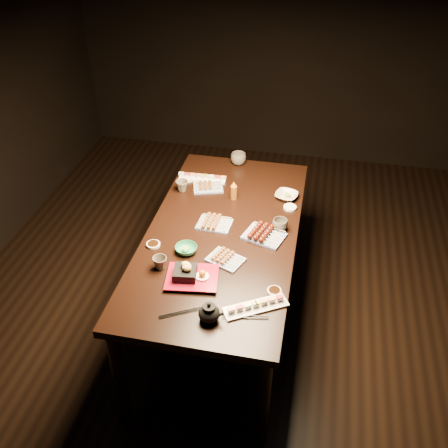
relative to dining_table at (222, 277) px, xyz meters
The scene contains 23 objects.
ground 0.39m from the dining_table, 41.21° to the right, with size 5.00×5.00×0.00m, color black.
dining_table is the anchor object (origin of this frame).
sushi_platter_near 0.77m from the dining_table, 63.25° to the right, with size 0.33×0.09×0.04m, color white, non-canonical shape.
sushi_platter_far 0.74m from the dining_table, 114.92° to the left, with size 0.33×0.09×0.04m, color white, non-canonical shape.
yakitori_plate_center 0.41m from the dining_table, 139.36° to the left, with size 0.21×0.15×0.05m, color #828EB6, non-canonical shape.
yakitori_plate_right 0.48m from the dining_table, 74.29° to the right, with size 0.19×0.14×0.05m, color #828EB6, non-canonical shape.
yakitori_plate_left 0.64m from the dining_table, 113.19° to the left, with size 0.20×0.14×0.05m, color #828EB6, non-canonical shape.
tsukune_plate 0.48m from the dining_table, ahead, with size 0.23×0.17×0.06m, color #828EB6, non-canonical shape.
edamame_bowl_green 0.49m from the dining_table, 125.13° to the right, with size 0.13×0.13×0.04m, color #287A4F.
edamame_bowl_cream 0.69m from the dining_table, 52.50° to the left, with size 0.15×0.15×0.04m, color beige.
tempura_tray 0.62m from the dining_table, 98.96° to the right, with size 0.28×0.22×0.10m, color black, non-canonical shape.
teacup_near_left 0.63m from the dining_table, 124.13° to the right, with size 0.08×0.08×0.07m, color #50483D.
teacup_mid_right 0.54m from the dining_table, 14.80° to the left, with size 0.09×0.09×0.07m, color #50483D.
teacup_far_left 0.67m from the dining_table, 132.85° to the left, with size 0.08×0.08×0.08m, color #50483D.
teacup_far_right 0.93m from the dining_table, 93.70° to the left, with size 0.11×0.11×0.09m, color #50483D.
teapot 0.83m from the dining_table, 83.27° to the right, with size 0.13×0.13×0.11m, color black, non-canonical shape.
condiment_bottle 0.57m from the dining_table, 90.02° to the left, with size 0.04×0.04×0.13m, color brown.
sauce_dish_west 0.57m from the dining_table, 149.78° to the right, with size 0.08×0.08×0.01m, color white.
sauce_dish_east 0.63m from the dining_table, 41.07° to the left, with size 0.08×0.08×0.01m, color white.
sauce_dish_se 0.70m from the dining_table, 50.57° to the right, with size 0.08×0.08×0.01m, color white.
sauce_dish_nw 0.75m from the dining_table, 123.81° to the left, with size 0.09×0.09×0.01m, color white.
chopsticks_near 0.80m from the dining_table, 95.05° to the right, with size 0.23×0.02×0.01m, color black, non-canonical shape.
chopsticks_se 0.81m from the dining_table, 68.88° to the right, with size 0.23×0.02×0.01m, color black, non-canonical shape.
Camera 1 is at (0.42, -2.29, 2.59)m, focal length 40.00 mm.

